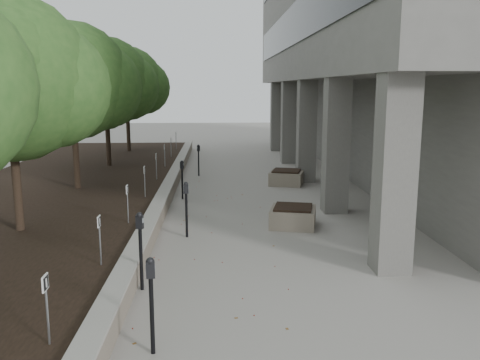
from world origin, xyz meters
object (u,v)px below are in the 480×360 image
object	(u,v)px
crabapple_tree_4	(106,102)
parking_meter_3	(186,210)
crabapple_tree_2	(11,114)
parking_meter_5	(199,160)
parking_meter_1	(152,306)
crabapple_tree_5	(127,99)
planter_front	(293,216)
parking_meter_2	(141,251)
planter_back	(286,177)
crabapple_tree_3	(73,106)
parking_meter_4	(182,180)

from	to	relation	value
crabapple_tree_4	parking_meter_3	bearing A→B (deg)	-67.62
crabapple_tree_2	parking_meter_5	distance (m)	10.48
parking_meter_1	parking_meter_5	bearing A→B (deg)	80.00
crabapple_tree_5	parking_meter_5	distance (m)	7.22
planter_front	parking_meter_5	bearing A→B (deg)	109.53
crabapple_tree_2	planter_front	xyz separation A→B (m)	(6.71, 1.44, -2.84)
parking_meter_2	parking_meter_3	world-z (taller)	parking_meter_2
parking_meter_1	planter_front	xyz separation A→B (m)	(2.97, 6.52, -0.44)
planter_back	parking_meter_2	bearing A→B (deg)	-112.00
crabapple_tree_4	parking_meter_3	size ratio (longest dim) A/B	3.83
parking_meter_1	parking_meter_2	world-z (taller)	parking_meter_2
crabapple_tree_2	parking_meter_3	size ratio (longest dim) A/B	3.83
crabapple_tree_3	crabapple_tree_5	distance (m)	10.00
crabapple_tree_5	crabapple_tree_2	bearing A→B (deg)	-90.00
parking_meter_1	parking_meter_4	bearing A→B (deg)	81.99
crabapple_tree_2	parking_meter_1	size ratio (longest dim) A/B	3.81
crabapple_tree_5	parking_meter_4	xyz separation A→B (m)	(3.49, -10.05, -2.46)
crabapple_tree_2	parking_meter_3	bearing A→B (deg)	8.03
parking_meter_1	parking_meter_2	distance (m)	2.36
crabapple_tree_3	parking_meter_4	world-z (taller)	crabapple_tree_3
parking_meter_1	parking_meter_3	world-z (taller)	parking_meter_1
crabapple_tree_5	parking_meter_1	size ratio (longest dim) A/B	3.81
parking_meter_4	planter_front	xyz separation A→B (m)	(3.22, -3.51, -0.38)
crabapple_tree_4	parking_meter_3	world-z (taller)	crabapple_tree_4
parking_meter_1	parking_meter_5	world-z (taller)	parking_meter_1
crabapple_tree_5	parking_meter_4	bearing A→B (deg)	-70.85
parking_meter_3	parking_meter_4	bearing A→B (deg)	91.73
crabapple_tree_3	planter_back	size ratio (longest dim) A/B	4.45
crabapple_tree_2	parking_meter_4	size ratio (longest dim) A/B	4.12
parking_meter_3	parking_meter_1	bearing A→B (deg)	-95.03
parking_meter_3	parking_meter_5	world-z (taller)	parking_meter_3
parking_meter_3	planter_back	xyz separation A→B (m)	(3.46, 6.82, -0.42)
crabapple_tree_3	parking_meter_5	xyz separation A→B (m)	(3.88, 4.43, -2.45)
crabapple_tree_5	planter_back	xyz separation A→B (m)	(7.35, -7.63, -2.83)
parking_meter_3	planter_back	distance (m)	7.66
planter_front	parking_meter_4	bearing A→B (deg)	132.54
parking_meter_3	planter_front	world-z (taller)	parking_meter_3
crabapple_tree_3	crabapple_tree_4	xyz separation A→B (m)	(0.00, 5.00, 0.00)
crabapple_tree_2	planter_front	bearing A→B (deg)	12.07
crabapple_tree_2	planter_back	distance (m)	10.79
crabapple_tree_4	planter_back	bearing A→B (deg)	-19.68
parking_meter_1	parking_meter_3	size ratio (longest dim) A/B	1.01
parking_meter_1	parking_meter_2	xyz separation A→B (m)	(-0.49, 2.31, 0.03)
crabapple_tree_2	parking_meter_1	bearing A→B (deg)	-53.66
crabapple_tree_2	parking_meter_3	xyz separation A→B (m)	(3.89, 0.55, -2.41)
parking_meter_3	planter_front	size ratio (longest dim) A/B	1.20
planter_back	parking_meter_4	bearing A→B (deg)	-147.91
crabapple_tree_4	parking_meter_3	distance (m)	10.50
parking_meter_1	planter_front	size ratio (longest dim) A/B	1.20
crabapple_tree_3	planter_front	world-z (taller)	crabapple_tree_3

